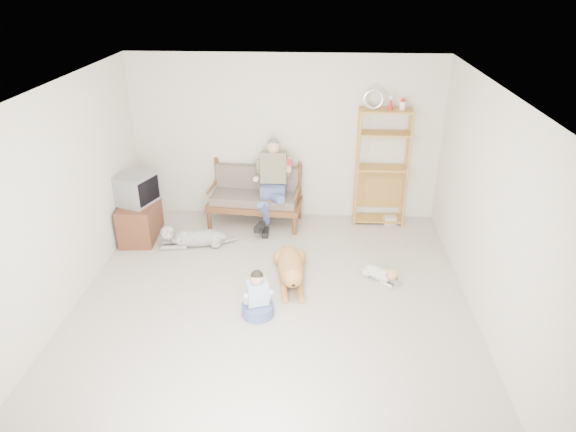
# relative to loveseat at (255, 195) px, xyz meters

# --- Properties ---
(floor) EXTENTS (5.50, 5.50, 0.00)m
(floor) POSITION_rel_loveseat_xyz_m (0.48, -2.43, -0.49)
(floor) COLOR beige
(floor) RESTS_ON ground
(ceiling) EXTENTS (5.50, 5.50, 0.00)m
(ceiling) POSITION_rel_loveseat_xyz_m (0.48, -2.43, 2.21)
(ceiling) COLOR white
(ceiling) RESTS_ON ground
(wall_back) EXTENTS (5.00, 0.00, 5.00)m
(wall_back) POSITION_rel_loveseat_xyz_m (0.48, 0.32, 0.86)
(wall_back) COLOR beige
(wall_back) RESTS_ON ground
(wall_front) EXTENTS (5.00, 0.00, 5.00)m
(wall_front) POSITION_rel_loveseat_xyz_m (0.48, -5.18, 0.86)
(wall_front) COLOR beige
(wall_front) RESTS_ON ground
(wall_left) EXTENTS (0.00, 5.50, 5.50)m
(wall_left) POSITION_rel_loveseat_xyz_m (-2.02, -2.43, 0.86)
(wall_left) COLOR beige
(wall_left) RESTS_ON ground
(wall_right) EXTENTS (0.00, 5.50, 5.50)m
(wall_right) POSITION_rel_loveseat_xyz_m (2.98, -2.43, 0.86)
(wall_right) COLOR beige
(wall_right) RESTS_ON ground
(loveseat) EXTENTS (1.56, 0.83, 0.95)m
(loveseat) POSITION_rel_loveseat_xyz_m (0.00, 0.00, 0.00)
(loveseat) COLOR brown
(loveseat) RESTS_ON ground
(man) EXTENTS (0.55, 0.79, 1.28)m
(man) POSITION_rel_loveseat_xyz_m (0.29, -0.22, 0.18)
(man) COLOR #4C598C
(man) RESTS_ON loveseat
(etagere) EXTENTS (0.85, 0.37, 2.22)m
(etagere) POSITION_rel_loveseat_xyz_m (2.04, 0.12, 0.49)
(etagere) COLOR #C0853C
(etagere) RESTS_ON ground
(book_stack) EXTENTS (0.21, 0.17, 0.12)m
(book_stack) POSITION_rel_loveseat_xyz_m (2.25, 0.05, -0.42)
(book_stack) COLOR silver
(book_stack) RESTS_ON ground
(tv_stand) EXTENTS (0.56, 0.93, 0.60)m
(tv_stand) POSITION_rel_loveseat_xyz_m (-1.74, -0.65, -0.19)
(tv_stand) COLOR brown
(tv_stand) RESTS_ON ground
(crt_tv) EXTENTS (0.60, 0.67, 0.46)m
(crt_tv) POSITION_rel_loveseat_xyz_m (-1.71, -0.67, 0.34)
(crt_tv) COLOR gray
(crt_tv) RESTS_ON tv_stand
(wall_outlet) EXTENTS (0.12, 0.02, 0.08)m
(wall_outlet) POSITION_rel_loveseat_xyz_m (-0.77, 0.31, -0.19)
(wall_outlet) COLOR white
(wall_outlet) RESTS_ON ground
(golden_retriever) EXTENTS (0.46, 1.44, 0.44)m
(golden_retriever) POSITION_rel_loveseat_xyz_m (0.69, -1.77, -0.31)
(golden_retriever) COLOR #C78645
(golden_retriever) RESTS_ON ground
(shaggy_dog) EXTENTS (1.21, 0.44, 0.36)m
(shaggy_dog) POSITION_rel_loveseat_xyz_m (-0.87, -0.91, -0.34)
(shaggy_dog) COLOR white
(shaggy_dog) RESTS_ON ground
(terrier) EXTENTS (0.53, 0.51, 0.25)m
(terrier) POSITION_rel_loveseat_xyz_m (1.93, -1.71, -0.38)
(terrier) COLOR silver
(terrier) RESTS_ON ground
(child) EXTENTS (0.40, 0.40, 0.63)m
(child) POSITION_rel_loveseat_xyz_m (0.32, -2.56, -0.26)
(child) COLOR #4C598C
(child) RESTS_ON ground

